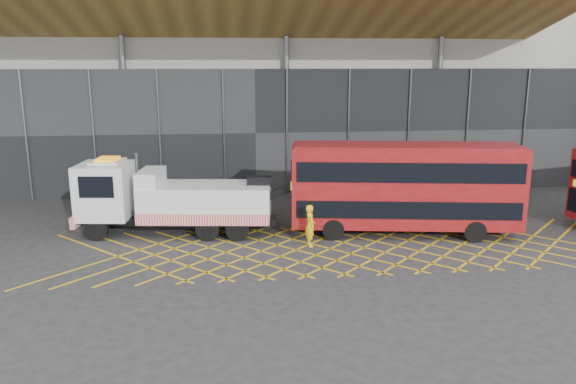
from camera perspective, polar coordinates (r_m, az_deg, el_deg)
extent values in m
plane|color=#272729|center=(25.79, -6.31, -6.13)|extent=(120.00, 120.00, 0.00)
cube|color=gold|center=(26.25, -16.90, -6.27)|extent=(7.16, 7.16, 0.01)
cube|color=gold|center=(26.25, -16.90, -6.27)|extent=(7.16, 7.16, 0.01)
cube|color=gold|center=(26.00, -13.42, -6.24)|extent=(7.16, 7.16, 0.01)
cube|color=gold|center=(26.00, -13.42, -6.24)|extent=(7.16, 7.16, 0.01)
cube|color=gold|center=(25.84, -9.88, -6.19)|extent=(7.16, 7.16, 0.01)
cube|color=gold|center=(25.84, -9.88, -6.19)|extent=(7.16, 7.16, 0.01)
cube|color=gold|center=(25.78, -6.31, -6.11)|extent=(7.16, 7.16, 0.01)
cube|color=gold|center=(25.78, -6.31, -6.11)|extent=(7.16, 7.16, 0.01)
cube|color=gold|center=(25.82, -2.74, -6.02)|extent=(7.16, 7.16, 0.01)
cube|color=gold|center=(25.82, -2.74, -6.02)|extent=(7.16, 7.16, 0.01)
cube|color=gold|center=(25.96, 0.81, -5.89)|extent=(7.16, 7.16, 0.01)
cube|color=gold|center=(25.96, 0.81, -5.89)|extent=(7.16, 7.16, 0.01)
cube|color=gold|center=(26.20, 4.30, -5.75)|extent=(7.16, 7.16, 0.01)
cube|color=gold|center=(26.20, 4.30, -5.75)|extent=(7.16, 7.16, 0.01)
cube|color=gold|center=(26.53, 7.71, -5.59)|extent=(7.16, 7.16, 0.01)
cube|color=gold|center=(26.53, 7.71, -5.59)|extent=(7.16, 7.16, 0.01)
cube|color=gold|center=(26.95, 11.03, -5.42)|extent=(7.16, 7.16, 0.01)
cube|color=gold|center=(26.95, 11.03, -5.42)|extent=(7.16, 7.16, 0.01)
cube|color=gold|center=(27.46, 14.24, -5.24)|extent=(7.16, 7.16, 0.01)
cube|color=gold|center=(27.46, 14.24, -5.24)|extent=(7.16, 7.16, 0.01)
cube|color=gold|center=(28.05, 17.31, -5.04)|extent=(7.16, 7.16, 0.01)
cube|color=gold|center=(28.05, 17.31, -5.04)|extent=(7.16, 7.16, 0.01)
cube|color=gold|center=(28.72, 20.25, -4.84)|extent=(7.16, 7.16, 0.01)
cube|color=gold|center=(28.72, 20.25, -4.84)|extent=(7.16, 7.16, 0.01)
cube|color=gold|center=(29.46, 23.05, -4.64)|extent=(7.16, 7.16, 0.01)
cube|color=gold|center=(29.46, 23.05, -4.64)|extent=(7.16, 7.16, 0.01)
cube|color=gold|center=(30.27, 25.70, -4.44)|extent=(7.16, 7.16, 0.01)
cube|color=gold|center=(30.27, 25.70, -4.44)|extent=(7.16, 7.16, 0.01)
cube|color=#989892|center=(43.39, -3.97, 13.83)|extent=(55.00, 14.00, 18.00)
cube|color=black|center=(36.37, -3.35, 6.07)|extent=(55.00, 0.80, 8.00)
cube|color=olive|center=(32.48, -6.89, 18.41)|extent=(40.00, 11.93, 4.07)
cylinder|color=#595B60|center=(36.54, -16.08, 7.19)|extent=(0.36, 0.36, 10.00)
cylinder|color=#595B60|center=(36.22, -0.16, 7.66)|extent=(0.36, 0.36, 10.00)
cylinder|color=#595B60|center=(38.59, 14.90, 7.56)|extent=(0.36, 0.36, 10.00)
cube|color=black|center=(28.70, -11.14, -2.78)|extent=(9.88, 2.16, 0.36)
cube|color=white|center=(29.24, -18.04, 0.15)|extent=(2.76, 2.86, 2.69)
cube|color=black|center=(29.57, -20.42, 1.03)|extent=(0.31, 2.27, 1.14)
cube|color=red|center=(29.98, -20.20, -2.35)|extent=(0.57, 2.70, 0.57)
cube|color=orange|center=(28.88, -17.87, 3.21)|extent=(1.07, 1.34, 0.12)
cube|color=white|center=(28.19, -8.34, -0.88)|extent=(6.67, 3.31, 1.65)
cube|color=red|center=(27.09, -8.71, -2.84)|extent=(6.38, 0.80, 0.57)
cube|color=white|center=(28.46, -13.78, 1.46)|extent=(1.31, 2.58, 0.72)
cube|color=black|center=(27.69, -2.90, 1.07)|extent=(1.29, 0.66, 0.52)
cube|color=black|center=(27.76, -0.76, 0.03)|extent=(2.29, 0.62, 1.12)
cylinder|color=black|center=(28.72, -18.86, -3.56)|extent=(1.17, 0.49, 1.14)
cylinder|color=black|center=(30.69, -17.56, -2.40)|extent=(1.17, 0.49, 1.14)
cylinder|color=black|center=(27.25, -5.15, -3.77)|extent=(1.17, 0.49, 1.14)
cylinder|color=black|center=(29.33, -4.76, -2.54)|extent=(1.17, 0.49, 1.14)
cylinder|color=#595B60|center=(29.70, -15.04, 1.67)|extent=(0.14, 0.14, 2.28)
cube|color=maroon|center=(28.25, 11.81, 0.63)|extent=(11.38, 4.25, 3.92)
cube|color=black|center=(28.46, 11.73, -1.18)|extent=(10.95, 4.24, 0.86)
cube|color=black|center=(28.08, 11.90, 2.42)|extent=(10.95, 4.24, 0.96)
cube|color=black|center=(28.09, 0.43, -0.98)|extent=(0.41, 2.25, 1.31)
cube|color=black|center=(27.71, 0.44, 2.57)|extent=(0.41, 2.25, 0.96)
cube|color=yellow|center=(27.87, 0.41, 0.93)|extent=(0.34, 1.79, 0.35)
cube|color=maroon|center=(27.90, 12.00, 4.62)|extent=(11.13, 4.01, 0.12)
cylinder|color=black|center=(27.29, 4.63, -3.83)|extent=(1.08, 0.46, 1.05)
cylinder|color=black|center=(29.48, 4.48, -2.53)|extent=(1.08, 0.46, 1.05)
cylinder|color=black|center=(28.38, 18.46, -3.82)|extent=(1.08, 0.46, 1.05)
cylinder|color=black|center=(30.48, 17.32, -2.58)|extent=(1.08, 0.46, 1.05)
imported|color=yellow|center=(26.26, 2.28, -3.42)|extent=(0.54, 0.76, 1.98)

